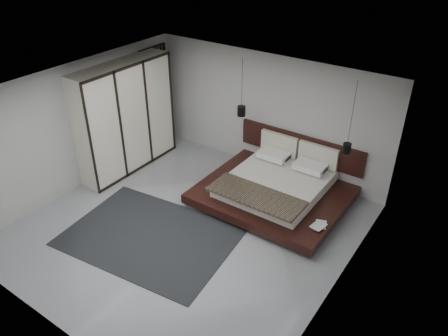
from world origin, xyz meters
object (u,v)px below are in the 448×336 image
Objects in this scene: rug at (150,236)px; bed at (276,187)px; lattice_screen at (156,97)px; pendant_right at (347,148)px; pendant_left at (241,111)px; wardrobe at (125,117)px.

bed is at bearing 61.77° from rug.
lattice_screen is 4.04m from bed.
lattice_screen is at bearing 171.92° from bed.
pendant_right is (5.12, -0.05, 0.12)m from lattice_screen.
rug is at bearing -92.18° from pendant_left.
rug is at bearing -37.58° from wardrobe.
lattice_screen is 0.82× the size of rug.
pendant_right is at bearing 0.00° from pendant_left.
bed is 2.88m from rug.
wardrobe reaches higher than rug.
lattice_screen is at bearing 178.85° from pendant_left.
pendant_right is (1.24, 0.50, 1.12)m from bed.
bed is 3.84m from wardrobe.
pendant_right is 0.47× the size of rug.
pendant_left is 2.49m from pendant_right.
rug is (-2.60, -3.02, -1.41)m from pendant_right.
wardrobe is (0.25, -1.33, -0.01)m from lattice_screen.
rug is at bearing -130.65° from pendant_right.
lattice_screen is 4.18m from rug.
bed is at bearing -8.08° from lattice_screen.
bed is (3.88, -0.55, -1.00)m from lattice_screen.
wardrobe is at bearing -151.84° from pendant_left.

